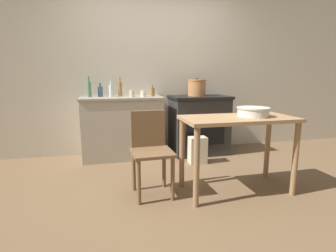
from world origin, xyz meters
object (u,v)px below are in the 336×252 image
at_px(bottle_mid_left, 89,89).
at_px(cup_mid_right, 143,94).
at_px(stove, 199,124).
at_px(flour_sack, 198,150).
at_px(bottle_far_left, 120,89).
at_px(bottle_left, 100,91).
at_px(mixing_bowl_large, 253,111).
at_px(stock_pot, 197,88).
at_px(bottle_center_left, 111,90).
at_px(work_table, 238,130).
at_px(bottle_center, 152,92).
at_px(chair, 151,149).
at_px(cup_center_right, 132,94).

xyz_separation_m(bottle_mid_left, cup_mid_right, (0.75, -0.19, -0.07)).
relative_size(stove, flour_sack, 2.41).
height_order(bottle_far_left, bottle_left, bottle_far_left).
height_order(flour_sack, mixing_bowl_large, mixing_bowl_large).
xyz_separation_m(bottle_left, cup_mid_right, (0.60, -0.23, -0.03)).
bearing_deg(stock_pot, bottle_center_left, 173.25).
bearing_deg(work_table, stock_pot, 87.55).
distance_m(work_table, bottle_left, 2.13).
bearing_deg(stock_pot, mixing_bowl_large, -86.01).
bearing_deg(flour_sack, bottle_left, 152.95).
distance_m(flour_sack, cup_mid_right, 1.11).
relative_size(mixing_bowl_large, bottle_mid_left, 1.13).
relative_size(stove, bottle_far_left, 3.17).
xyz_separation_m(bottle_center_left, bottle_center, (0.60, -0.07, -0.03)).
height_order(stove, flour_sack, stove).
relative_size(stock_pot, bottle_mid_left, 0.96).
distance_m(chair, flour_sack, 1.14).
distance_m(bottle_mid_left, bottle_center_left, 0.31).
relative_size(mixing_bowl_large, bottle_left, 1.66).
height_order(flour_sack, cup_mid_right, cup_mid_right).
xyz_separation_m(stove, stock_pot, (-0.05, -0.02, 0.57)).
bearing_deg(cup_center_right, bottle_far_left, 126.57).
xyz_separation_m(chair, bottle_mid_left, (-0.65, 1.40, 0.55)).
distance_m(bottle_center_left, bottle_center, 0.60).
bearing_deg(mixing_bowl_large, stock_pot, 93.99).
xyz_separation_m(work_table, bottle_left, (-1.37, 1.60, 0.32)).
bearing_deg(chair, bottle_far_left, 96.23).
xyz_separation_m(stove, work_table, (-0.11, -1.45, 0.20)).
bearing_deg(bottle_mid_left, stove, -4.03).
bearing_deg(bottle_center_left, bottle_far_left, 2.62).
height_order(mixing_bowl_large, cup_mid_right, cup_mid_right).
height_order(stock_pot, cup_center_right, stock_pot).
height_order(work_table, chair, chair).
bearing_deg(bottle_mid_left, bottle_center_left, 3.59).
relative_size(flour_sack, cup_center_right, 3.89).
bearing_deg(bottle_center, cup_center_right, -157.54).
height_order(bottle_left, cup_mid_right, bottle_left).
height_order(chair, bottle_mid_left, bottle_mid_left).
relative_size(bottle_left, bottle_mid_left, 0.68).
height_order(work_table, bottle_far_left, bottle_far_left).
xyz_separation_m(chair, cup_mid_right, (0.11, 1.20, 0.48)).
bearing_deg(bottle_center_left, stock_pot, -6.75).
distance_m(bottle_far_left, bottle_center, 0.48).
relative_size(bottle_mid_left, cup_center_right, 3.05).
bearing_deg(stove, cup_mid_right, -174.90).
xyz_separation_m(bottle_center_left, cup_mid_right, (0.44, -0.21, -0.05)).
relative_size(flour_sack, cup_mid_right, 4.15).
height_order(flour_sack, bottle_center, bottle_center).
bearing_deg(bottle_center, bottle_far_left, 170.45).
xyz_separation_m(bottle_far_left, cup_mid_right, (0.32, -0.22, -0.06)).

